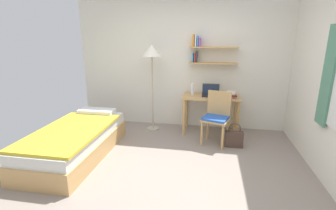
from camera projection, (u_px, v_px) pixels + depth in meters
ground_plane at (168, 175)px, 3.37m from camera, size 5.28×5.28×0.00m
wall_back at (186, 63)px, 4.94m from camera, size 4.40×0.27×2.60m
bed at (76, 141)px, 3.87m from camera, size 0.94×1.98×0.54m
desk at (211, 103)px, 4.73m from camera, size 1.08×0.57×0.73m
desk_chair at (217, 115)px, 4.26m from camera, size 0.54×0.51×0.92m
standing_lamp at (152, 56)px, 4.64m from camera, size 0.37×0.37×1.69m
laptop at (211, 93)px, 4.70m from camera, size 0.33×0.24×0.22m
water_bottle at (193, 89)px, 4.74m from camera, size 0.06×0.06×0.23m
book_stack at (231, 95)px, 4.57m from camera, size 0.20×0.26×0.10m
handbag at (234, 139)px, 4.20m from camera, size 0.30×0.12×0.43m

